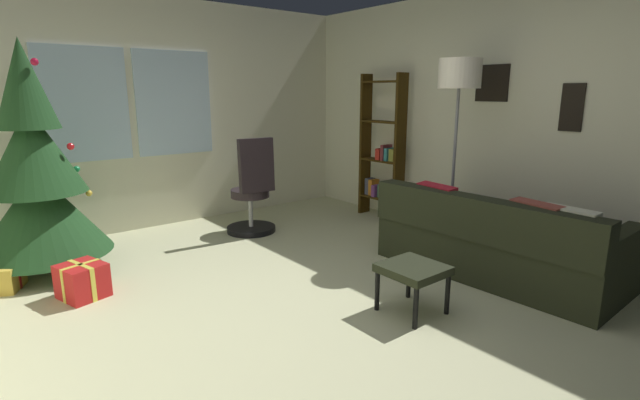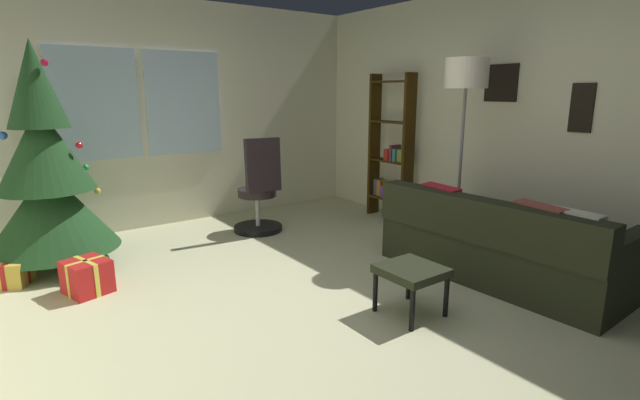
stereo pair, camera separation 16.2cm
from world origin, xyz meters
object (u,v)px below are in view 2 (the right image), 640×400
couch (516,248)px  holiday_tree (47,178)px  bookshelf (391,156)px  floor_lamp (466,85)px  footstool (411,274)px  gift_box_green (90,270)px  gift_box_gold (12,272)px  gift_box_red (87,277)px  office_chair (259,196)px

couch → holiday_tree: 4.20m
bookshelf → floor_lamp: floor_lamp is taller
footstool → gift_box_green: 2.75m
couch → footstool: 1.23m
floor_lamp → gift_box_gold: bearing=156.3°
couch → holiday_tree: size_ratio=0.82×
gift_box_red → gift_box_green: size_ratio=1.22×
holiday_tree → office_chair: holiday_tree is taller
footstool → gift_box_green: bearing=129.9°
couch → gift_box_green: 3.70m
couch → bookshelf: bookshelf is taller
footstool → gift_box_gold: bearing=134.5°
gift_box_green → floor_lamp: (3.18, -1.39, 1.57)m
couch → gift_box_green: size_ratio=6.32×
gift_box_red → holiday_tree: bearing=97.4°
floor_lamp → couch: bearing=-104.0°
gift_box_green → floor_lamp: 3.81m
couch → office_chair: office_chair is taller
holiday_tree → gift_box_red: 1.10m
holiday_tree → office_chair: bearing=-5.1°
gift_box_green → footstool: bearing=-50.1°
gift_box_green → gift_box_gold: 0.61m
office_chair → floor_lamp: size_ratio=0.58×
couch → holiday_tree: (-3.17, 2.71, 0.56)m
holiday_tree → gift_box_green: 0.94m
couch → footstool: couch is taller
gift_box_gold → office_chair: (2.43, 0.10, 0.32)m
holiday_tree → gift_box_green: holiday_tree is taller
office_chair → gift_box_red: bearing=-161.4°
gift_box_green → office_chair: 1.94m
holiday_tree → floor_lamp: (3.36, -1.92, 0.82)m
holiday_tree → gift_box_gold: holiday_tree is taller
gift_box_red → floor_lamp: size_ratio=0.21×
holiday_tree → bookshelf: (3.72, -0.61, -0.04)m
couch → gift_box_gold: couch is taller
footstool → gift_box_red: footstool is taller
office_chair → bookshelf: bearing=-14.3°
bookshelf → footstool: bearing=-131.1°
holiday_tree → gift_box_red: size_ratio=6.33×
footstool → office_chair: office_chair is taller
office_chair → bookshelf: (1.66, -0.42, 0.37)m
holiday_tree → floor_lamp: 3.96m
gift_box_gold → floor_lamp: size_ratio=0.20×
bookshelf → holiday_tree: bearing=170.7°
holiday_tree → gift_box_gold: (-0.38, -0.28, -0.73)m
gift_box_red → gift_box_green: bearing=76.6°
couch → floor_lamp: (0.19, 0.78, 1.37)m
bookshelf → floor_lamp: 1.61m
holiday_tree → office_chair: (2.06, -0.18, -0.41)m
couch → floor_lamp: 1.59m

